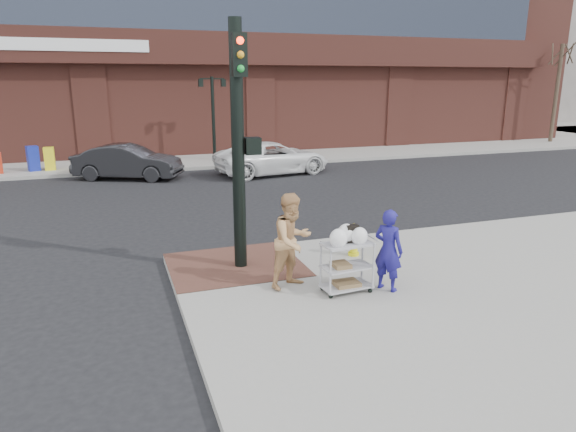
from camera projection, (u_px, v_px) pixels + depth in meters
name	position (u px, v px, depth m)	size (l,w,h in m)	color
ground	(275.00, 283.00, 10.44)	(220.00, 220.00, 0.00)	black
sidewalk_far	(299.00, 127.00, 43.60)	(65.00, 36.00, 0.15)	gray
brick_curb_ramp	(235.00, 264.00, 11.03)	(2.80, 2.40, 0.01)	#533427
filler_block	(518.00, 32.00, 55.55)	(14.00, 20.00, 18.00)	slate
bare_tree_a	(563.00, 42.00, 31.54)	(1.80, 1.80, 7.20)	#382B21
lamp_post	(213.00, 109.00, 25.00)	(1.32, 0.22, 4.00)	black
traffic_signal_pole	(239.00, 140.00, 10.27)	(0.61, 0.51, 5.00)	black
woman_blue	(388.00, 250.00, 9.54)	(0.57, 0.37, 1.57)	navy
pedestrian_tan	(292.00, 241.00, 9.66)	(0.89, 0.69, 1.83)	tan
sedan_dark	(128.00, 162.00, 21.18)	(1.52, 4.35, 1.43)	black
minivan_white	(273.00, 158.00, 22.36)	(2.33, 5.04, 1.40)	white
utility_cart	(347.00, 262.00, 9.48)	(0.96, 0.59, 1.29)	#9F9FA4
fire_hydrant	(354.00, 239.00, 11.53)	(0.35, 0.25, 0.75)	yellow
newsbox_yellow	(50.00, 159.00, 22.49)	(0.42, 0.38, 1.00)	yellow
newsbox_blue	(33.00, 158.00, 22.29)	(0.45, 0.41, 1.08)	#172497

